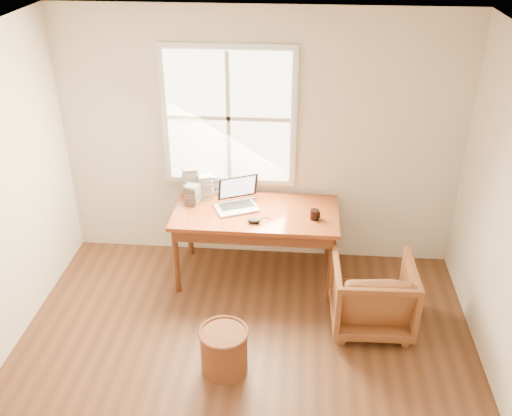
{
  "coord_description": "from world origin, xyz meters",
  "views": [
    {
      "loc": [
        0.42,
        -3.01,
        3.45
      ],
      "look_at": [
        0.01,
        1.65,
        0.87
      ],
      "focal_mm": 40.0,
      "sensor_mm": 36.0,
      "label": 1
    }
  ],
  "objects_px": {
    "armchair": "(372,294)",
    "desk": "(256,213)",
    "wicker_stool": "(224,350)",
    "coffee_mug": "(315,215)",
    "laptop": "(236,194)",
    "cd_stack_a": "(206,187)"
  },
  "relations": [
    {
      "from": "desk",
      "to": "armchair",
      "type": "xyz_separation_m",
      "value": [
        1.1,
        -0.67,
        -0.4
      ]
    },
    {
      "from": "coffee_mug",
      "to": "armchair",
      "type": "bearing_deg",
      "value": -63.44
    },
    {
      "from": "wicker_stool",
      "to": "laptop",
      "type": "bearing_deg",
      "value": 92.23
    },
    {
      "from": "coffee_mug",
      "to": "laptop",
      "type": "bearing_deg",
      "value": 153.33
    },
    {
      "from": "desk",
      "to": "armchair",
      "type": "distance_m",
      "value": 1.35
    },
    {
      "from": "armchair",
      "to": "laptop",
      "type": "xyz_separation_m",
      "value": [
        -1.29,
        0.7,
        0.58
      ]
    },
    {
      "from": "desk",
      "to": "coffee_mug",
      "type": "xyz_separation_m",
      "value": [
        0.57,
        -0.1,
        0.07
      ]
    },
    {
      "from": "armchair",
      "to": "cd_stack_a",
      "type": "distance_m",
      "value": 1.93
    },
    {
      "from": "laptop",
      "to": "coffee_mug",
      "type": "distance_m",
      "value": 0.78
    },
    {
      "from": "wicker_stool",
      "to": "coffee_mug",
      "type": "bearing_deg",
      "value": 60.27
    },
    {
      "from": "laptop",
      "to": "coffee_mug",
      "type": "xyz_separation_m",
      "value": [
        0.76,
        -0.13,
        -0.12
      ]
    },
    {
      "from": "armchair",
      "to": "cd_stack_a",
      "type": "relative_size",
      "value": 2.9
    },
    {
      "from": "wicker_stool",
      "to": "cd_stack_a",
      "type": "distance_m",
      "value": 1.76
    },
    {
      "from": "armchair",
      "to": "wicker_stool",
      "type": "distance_m",
      "value": 1.42
    },
    {
      "from": "cd_stack_a",
      "to": "coffee_mug",
      "type": "bearing_deg",
      "value": -17.36
    },
    {
      "from": "coffee_mug",
      "to": "desk",
      "type": "bearing_deg",
      "value": 152.77
    },
    {
      "from": "armchair",
      "to": "laptop",
      "type": "relative_size",
      "value": 1.58
    },
    {
      "from": "laptop",
      "to": "armchair",
      "type": "bearing_deg",
      "value": -53.08
    },
    {
      "from": "coffee_mug",
      "to": "cd_stack_a",
      "type": "bearing_deg",
      "value": 145.88
    },
    {
      "from": "armchair",
      "to": "desk",
      "type": "bearing_deg",
      "value": -33.25
    },
    {
      "from": "desk",
      "to": "cd_stack_a",
      "type": "distance_m",
      "value": 0.59
    },
    {
      "from": "desk",
      "to": "laptop",
      "type": "distance_m",
      "value": 0.27
    }
  ]
}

